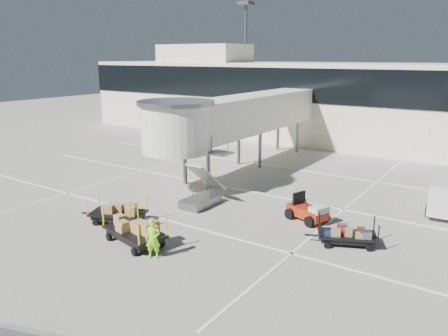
{
  "coord_description": "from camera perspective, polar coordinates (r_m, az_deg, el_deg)",
  "views": [
    {
      "loc": [
        13.62,
        -14.8,
        8.69
      ],
      "look_at": [
        -0.93,
        6.79,
        2.0
      ],
      "focal_mm": 35.0,
      "sensor_mm": 36.0,
      "label": 1
    }
  ],
  "objects": [
    {
      "name": "ground_worker",
      "position": [
        19.64,
        -9.25,
        -9.12
      ],
      "size": [
        0.79,
        0.7,
        1.83
      ],
      "primitive_type": "imported",
      "rotation": [
        0.0,
        0.0,
        0.51
      ],
      "color": "#91F419",
      "rests_on": "ground"
    },
    {
      "name": "box_cart_far",
      "position": [
        24.2,
        -13.92,
        -5.73
      ],
      "size": [
        3.6,
        2.47,
        1.41
      ],
      "rotation": [
        0.0,
        0.0,
        0.4
      ],
      "color": "black",
      "rests_on": "ground"
    },
    {
      "name": "jet_bridge",
      "position": [
        32.58,
        0.95,
        6.63
      ],
      "size": [
        5.7,
        20.4,
        6.03
      ],
      "color": "white",
      "rests_on": "ground"
    },
    {
      "name": "box_cart_near",
      "position": [
        21.38,
        -11.65,
        -8.02
      ],
      "size": [
        4.14,
        2.32,
        1.59
      ],
      "rotation": [
        0.0,
        0.0,
        -0.22
      ],
      "color": "black",
      "rests_on": "ground"
    },
    {
      "name": "ground",
      "position": [
        21.91,
        -8.03,
        -9.11
      ],
      "size": [
        140.0,
        140.0,
        0.0
      ],
      "primitive_type": "plane",
      "color": "#B9B4A5",
      "rests_on": "ground"
    },
    {
      "name": "terminal",
      "position": [
        47.1,
        16.73,
        8.23
      ],
      "size": [
        64.0,
        12.11,
        15.2
      ],
      "color": "silver",
      "rests_on": "ground"
    },
    {
      "name": "baggage_tug",
      "position": [
        24.16,
        10.91,
        -5.6
      ],
      "size": [
        2.46,
        2.02,
        1.47
      ],
      "rotation": [
        0.0,
        0.0,
        -0.34
      ],
      "color": "maroon",
      "rests_on": "ground"
    },
    {
      "name": "lane_markings",
      "position": [
        29.36,
        3.2,
        -2.81
      ],
      "size": [
        40.0,
        30.0,
        0.02
      ],
      "color": "white",
      "rests_on": "ground"
    },
    {
      "name": "belt_loader",
      "position": [
        48.86,
        -2.63,
        5.02
      ],
      "size": [
        4.01,
        1.66,
        1.92
      ],
      "rotation": [
        0.0,
        0.0,
        0.02
      ],
      "color": "maroon",
      "rests_on": "ground"
    },
    {
      "name": "suitcase_cart",
      "position": [
        21.69,
        15.8,
        -8.39
      ],
      "size": [
        3.32,
        2.34,
        1.3
      ],
      "rotation": [
        0.0,
        0.0,
        0.43
      ],
      "color": "black",
      "rests_on": "ground"
    }
  ]
}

